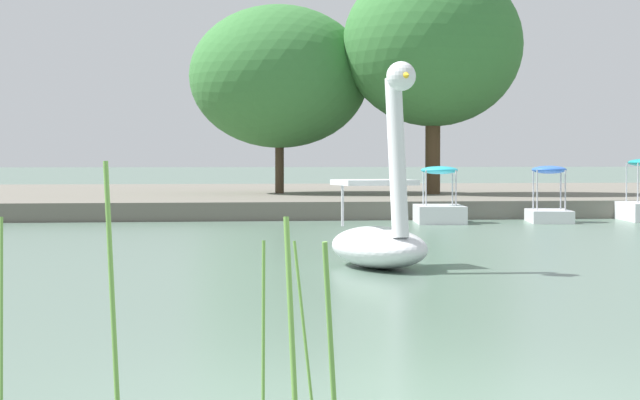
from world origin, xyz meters
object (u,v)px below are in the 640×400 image
at_px(swan_boat, 380,233).
at_px(pedal_boat_blue, 549,206).
at_px(tree_broadleaf_left, 433,45).
at_px(pedal_boat_cyan, 439,208).
at_px(tree_broadleaf_right, 279,77).

bearing_deg(swan_boat, pedal_boat_blue, 61.33).
bearing_deg(tree_broadleaf_left, swan_boat, -105.15).
bearing_deg(pedal_boat_cyan, swan_boat, -107.25).
bearing_deg(tree_broadleaf_right, pedal_boat_blue, -58.23).
bearing_deg(pedal_boat_blue, pedal_boat_cyan, 178.36).
height_order(swan_boat, tree_broadleaf_right, tree_broadleaf_right).
height_order(swan_boat, pedal_boat_cyan, swan_boat).
bearing_deg(swan_boat, tree_broadleaf_right, 88.15).
relative_size(pedal_boat_cyan, tree_broadleaf_left, 0.28).
distance_m(pedal_boat_cyan, tree_broadleaf_right, 10.68).
xyz_separation_m(pedal_boat_blue, tree_broadleaf_right, (-5.91, 9.54, 3.87)).
distance_m(swan_boat, pedal_boat_cyan, 12.73).
height_order(pedal_boat_blue, tree_broadleaf_left, tree_broadleaf_left).
xyz_separation_m(pedal_boat_blue, tree_broadleaf_left, (-1.18, 7.94, 4.81)).
bearing_deg(tree_broadleaf_right, tree_broadleaf_left, -18.69).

